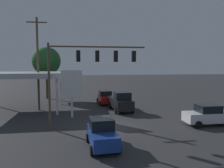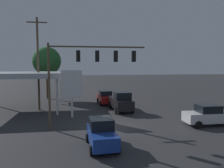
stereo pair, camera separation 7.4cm
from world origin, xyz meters
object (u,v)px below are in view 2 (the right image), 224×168
(traffic_signal_assembly, at_px, (88,64))
(street_tree, at_px, (47,61))
(sedan_waiting, at_px, (208,115))
(price_sign, at_px, (72,86))
(sedan_far, at_px, (105,97))
(hatchback_crossing, at_px, (102,133))
(pickup_parked, at_px, (121,102))
(utility_pole, at_px, (38,62))

(traffic_signal_assembly, height_order, street_tree, street_tree)
(sedan_waiting, height_order, street_tree, street_tree)
(price_sign, height_order, sedan_far, price_sign)
(hatchback_crossing, distance_m, pickup_parked, 12.04)
(utility_pole, distance_m, price_sign, 6.60)
(sedan_waiting, xyz_separation_m, sedan_far, (8.21, -12.56, 0.00))
(hatchback_crossing, relative_size, sedan_far, 0.87)
(hatchback_crossing, relative_size, pickup_parked, 0.73)
(utility_pole, distance_m, hatchback_crossing, 15.71)
(pickup_parked, bearing_deg, hatchback_crossing, -20.82)
(traffic_signal_assembly, bearing_deg, sedan_waiting, 175.55)
(hatchback_crossing, distance_m, sedan_waiting, 11.15)
(utility_pole, xyz_separation_m, sedan_waiting, (-16.89, 9.45, -5.04))
(traffic_signal_assembly, bearing_deg, pickup_parked, -122.52)
(traffic_signal_assembly, height_order, hatchback_crossing, traffic_signal_assembly)
(hatchback_crossing, bearing_deg, street_tree, -167.21)
(sedan_far, bearing_deg, traffic_signal_assembly, -17.02)
(traffic_signal_assembly, bearing_deg, street_tree, -71.48)
(hatchback_crossing, bearing_deg, sedan_far, 168.72)
(hatchback_crossing, relative_size, sedan_waiting, 0.88)
(price_sign, height_order, sedan_waiting, price_sign)
(pickup_parked, distance_m, street_tree, 16.32)
(sedan_waiting, bearing_deg, pickup_parked, -47.18)
(sedan_waiting, bearing_deg, price_sign, -21.02)
(hatchback_crossing, height_order, sedan_far, hatchback_crossing)
(utility_pole, bearing_deg, sedan_waiting, 150.77)
(pickup_parked, relative_size, sedan_far, 1.18)
(price_sign, bearing_deg, sedan_far, -120.87)
(sedan_far, distance_m, street_tree, 12.31)
(price_sign, bearing_deg, pickup_parked, -156.68)
(sedan_far, bearing_deg, hatchback_crossing, -10.67)
(price_sign, xyz_separation_m, street_tree, (4.50, -14.03, 2.83))
(utility_pole, distance_m, sedan_far, 10.51)
(street_tree, bearing_deg, sedan_waiting, 132.09)
(utility_pole, xyz_separation_m, sedan_far, (-8.68, -3.11, -5.04))
(utility_pole, relative_size, sedan_waiting, 2.58)
(sedan_waiting, bearing_deg, utility_pole, -28.69)
(price_sign, bearing_deg, street_tree, -72.22)
(pickup_parked, xyz_separation_m, street_tree, (10.35, -11.51, 5.15))
(hatchback_crossing, distance_m, sedan_far, 16.66)
(price_sign, bearing_deg, utility_pole, -46.68)
(sedan_far, relative_size, street_tree, 0.52)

